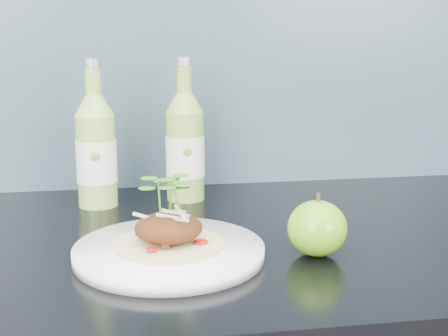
# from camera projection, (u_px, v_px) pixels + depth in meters

# --- Properties ---
(dinner_plate) EXTENTS (0.30, 0.30, 0.02)m
(dinner_plate) POSITION_uv_depth(u_px,v_px,m) (169.00, 252.00, 0.79)
(dinner_plate) COLOR white
(dinner_plate) RESTS_ON kitchen_counter
(pork_taco) EXTENTS (0.14, 0.14, 0.09)m
(pork_taco) POSITION_uv_depth(u_px,v_px,m) (169.00, 225.00, 0.78)
(pork_taco) COLOR tan
(pork_taco) RESTS_ON dinner_plate
(green_apple) EXTENTS (0.09, 0.09, 0.08)m
(green_apple) POSITION_uv_depth(u_px,v_px,m) (317.00, 228.00, 0.79)
(green_apple) COLOR #3C910F
(green_apple) RESTS_ON kitchen_counter
(cider_bottle_left) EXTENTS (0.08, 0.08, 0.24)m
(cider_bottle_left) POSITION_uv_depth(u_px,v_px,m) (96.00, 151.00, 1.00)
(cider_bottle_left) COLOR #94BF4F
(cider_bottle_left) RESTS_ON kitchen_counter
(cider_bottle_right) EXTENTS (0.09, 0.09, 0.24)m
(cider_bottle_right) POSITION_uv_depth(u_px,v_px,m) (185.00, 147.00, 1.04)
(cider_bottle_right) COLOR #8BA846
(cider_bottle_right) RESTS_ON kitchen_counter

